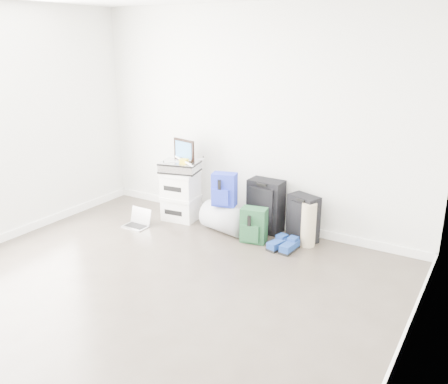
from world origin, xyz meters
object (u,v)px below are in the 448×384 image
Objects in this scene: boxes_stack at (181,196)px; briefcase at (180,167)px; large_suitcase at (265,206)px; carry_on at (303,219)px; duffel_bag at (225,218)px; laptop at (138,222)px.

boxes_stack is 0.39m from briefcase.
large_suitcase is (1.14, 0.21, 0.00)m from boxes_stack.
boxes_stack is 1.15× the size of carry_on.
large_suitcase reaches higher than carry_on.
duffel_bag is 1.02× the size of carry_on.
duffel_bag is (0.73, -0.07, -0.15)m from boxes_stack.
large_suitcase is 1.17× the size of carry_on.
briefcase reaches higher than carry_on.
boxes_stack is 1.66m from carry_on.
boxes_stack reaches higher than carry_on.
large_suitcase is at bearing -3.22° from briefcase.
duffel_bag is 1.14m from laptop.
carry_on is at bearing -0.90° from boxes_stack.
duffel_bag is 0.87× the size of large_suitcase.
duffel_bag is 1.81× the size of laptop.
briefcase is 0.84× the size of carry_on.
boxes_stack is 1.13× the size of duffel_bag.
laptop is (-1.46, -0.70, -0.28)m from large_suitcase.
large_suitcase is 2.07× the size of laptop.
duffel_bag is at bearing -144.73° from large_suitcase.
boxes_stack is 2.04× the size of laptop.
boxes_stack is 0.99× the size of large_suitcase.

